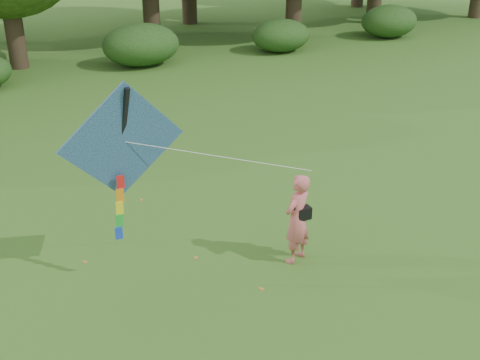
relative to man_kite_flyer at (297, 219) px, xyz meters
name	(u,v)px	position (x,y,z in m)	size (l,w,h in m)	color
ground	(298,287)	(-0.47, -0.85, -0.96)	(100.00, 100.00, 0.00)	#265114
man_kite_flyer	(297,219)	(0.00, 0.00, 0.00)	(0.70, 0.46, 1.93)	#C85E5E
crossbody_bag	(303,213)	(0.12, -0.03, 0.13)	(0.43, 0.20, 0.74)	black
flying_kite	(123,144)	(-3.19, 0.85, 1.90)	(4.62, 1.27, 3.10)	#2868AF
shrub_band	(58,57)	(-1.19, 16.75, -0.11)	(39.15, 3.22, 1.88)	#264919
fallen_leaves	(255,280)	(-1.10, -0.28, -0.96)	(9.68, 10.53, 0.01)	olive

